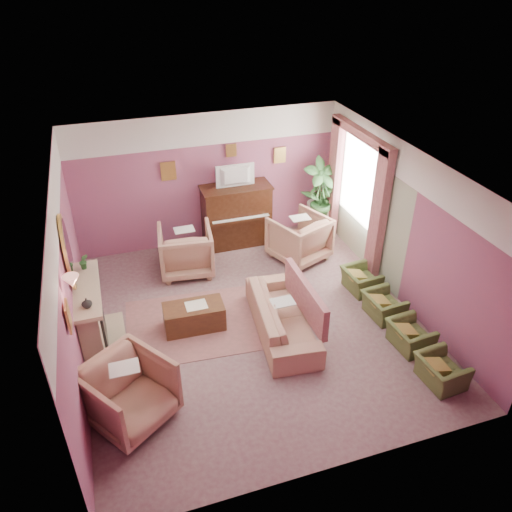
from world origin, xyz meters
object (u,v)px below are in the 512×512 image
object	(u,v)px
piano	(236,216)
olive_chair_a	(442,367)
sofa	(282,311)
olive_chair_b	(410,332)
television	(236,175)
olive_chair_d	(361,277)
olive_chair_c	(384,302)
side_table	(318,217)
floral_armchair_left	(186,248)
floral_armchair_front	(128,391)
coffee_table	(194,317)
floral_armchair_right	(299,236)

from	to	relation	value
piano	olive_chair_a	distance (m)	5.16
sofa	olive_chair_b	bearing A→B (deg)	-28.67
television	olive_chair_d	xyz separation A→B (m)	(1.71, -2.35, -1.31)
television	olive_chair_d	world-z (taller)	television
olive_chair_c	side_table	xyz separation A→B (m)	(0.17, 3.17, 0.06)
floral_armchair_left	floral_armchair_front	size ratio (longest dim) A/B	1.00
olive_chair_d	side_table	world-z (taller)	side_table
sofa	floral_armchair_left	bearing A→B (deg)	116.49
television	side_table	bearing A→B (deg)	0.13
floral_armchair_left	olive_chair_b	bearing A→B (deg)	-48.05
coffee_table	olive_chair_d	xyz separation A→B (m)	(3.18, 0.11, 0.07)
television	floral_armchair_right	distance (m)	1.76
floral_armchair_right	olive_chair_d	size ratio (longest dim) A/B	1.56
floral_armchair_left	olive_chair_c	xyz separation A→B (m)	(2.95, -2.47, -0.23)
sofa	floral_armchair_front	size ratio (longest dim) A/B	2.02
television	olive_chair_c	bearing A→B (deg)	-61.70
piano	olive_chair_d	xyz separation A→B (m)	(1.71, -2.40, -0.36)
piano	olive_chair_c	distance (m)	3.66
television	sofa	xyz separation A→B (m)	(-0.10, -3.00, -1.17)
floral_armchair_right	olive_chair_a	bearing A→B (deg)	-80.14
floral_armchair_front	olive_chair_c	bearing A→B (deg)	11.68
floral_armchair_right	olive_chair_b	distance (m)	3.13
floral_armchair_right	floral_armchair_front	xyz separation A→B (m)	(-3.71, -3.14, 0.00)
coffee_table	olive_chair_a	world-z (taller)	olive_chair_a
olive_chair_a	piano	bearing A→B (deg)	109.35
floral_armchair_left	olive_chair_d	distance (m)	3.39
piano	olive_chair_a	xyz separation A→B (m)	(1.71, -4.86, -0.36)
coffee_table	olive_chair_b	bearing A→B (deg)	-25.69
coffee_table	olive_chair_a	distance (m)	3.95
floral_armchair_left	olive_chair_c	distance (m)	3.86
sofa	olive_chair_d	bearing A→B (deg)	19.80
olive_chair_a	olive_chair_b	bearing A→B (deg)	90.00
coffee_table	olive_chair_b	world-z (taller)	olive_chair_b
sofa	side_table	xyz separation A→B (m)	(1.98, 3.00, -0.08)
coffee_table	olive_chair_c	distance (m)	3.26
olive_chair_a	olive_chair_b	size ratio (longest dim) A/B	1.00
sofa	side_table	size ratio (longest dim) A/B	3.02
piano	coffee_table	bearing A→B (deg)	-120.43
olive_chair_a	television	bearing A→B (deg)	109.54
coffee_table	side_table	xyz separation A→B (m)	(3.35, 2.46, 0.12)
olive_chair_a	floral_armchair_left	bearing A→B (deg)	125.72
television	olive_chair_a	bearing A→B (deg)	-70.46
olive_chair_b	coffee_table	bearing A→B (deg)	154.31
olive_chair_b	piano	bearing A→B (deg)	112.90
side_table	television	bearing A→B (deg)	-179.87
floral_armchair_left	olive_chair_b	distance (m)	4.42
olive_chair_b	floral_armchair_front	bearing A→B (deg)	-178.86
coffee_table	olive_chair_d	distance (m)	3.18
sofa	olive_chair_c	world-z (taller)	sofa
olive_chair_c	side_table	distance (m)	3.18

